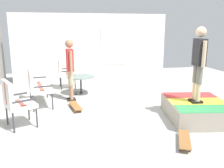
# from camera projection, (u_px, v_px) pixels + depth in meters

# --- Properties ---
(ground_plane) EXTENTS (12.00, 12.00, 0.10)m
(ground_plane) POSITION_uv_depth(u_px,v_px,m) (131.00, 112.00, 6.14)
(ground_plane) COLOR #A8A8A3
(house_facade) EXTENTS (0.23, 6.00, 2.61)m
(house_facade) POSITION_uv_depth(u_px,v_px,m) (92.00, 48.00, 9.34)
(house_facade) COLOR white
(house_facade) RESTS_ON ground_plane
(skate_ramp) EXTENTS (1.86, 2.10, 0.42)m
(skate_ramp) POSITION_uv_depth(u_px,v_px,m) (198.00, 110.00, 5.54)
(skate_ramp) COLOR gray
(skate_ramp) RESTS_ON ground_plane
(patio_bench) EXTENTS (1.32, 0.75, 1.02)m
(patio_bench) POSITION_uv_depth(u_px,v_px,m) (36.00, 83.00, 6.44)
(patio_bench) COLOR #38383D
(patio_bench) RESTS_ON ground_plane
(patio_chair_near_house) EXTENTS (0.65, 0.59, 1.02)m
(patio_chair_near_house) POSITION_uv_depth(u_px,v_px,m) (64.00, 71.00, 8.26)
(patio_chair_near_house) COLOR #38383D
(patio_chair_near_house) RESTS_ON ground_plane
(patio_chair_by_wall) EXTENTS (0.79, 0.76, 1.02)m
(patio_chair_by_wall) POSITION_uv_depth(u_px,v_px,m) (14.00, 100.00, 4.94)
(patio_chair_by_wall) COLOR #38383D
(patio_chair_by_wall) RESTS_ON ground_plane
(patio_table) EXTENTS (0.90, 0.90, 0.57)m
(patio_table) POSITION_uv_depth(u_px,v_px,m) (81.00, 81.00, 7.58)
(patio_table) COLOR #38383D
(patio_table) RESTS_ON ground_plane
(person_watching) EXTENTS (0.48, 0.27, 1.76)m
(person_watching) POSITION_uv_depth(u_px,v_px,m) (70.00, 65.00, 6.73)
(person_watching) COLOR black
(person_watching) RESTS_ON ground_plane
(person_skater) EXTENTS (0.48, 0.26, 1.67)m
(person_skater) POSITION_uv_depth(u_px,v_px,m) (199.00, 59.00, 5.19)
(person_skater) COLOR black
(person_skater) RESTS_ON skate_ramp
(skateboard_by_bench) EXTENTS (0.82, 0.34, 0.10)m
(skateboard_by_bench) POSITION_uv_depth(u_px,v_px,m) (75.00, 106.00, 6.21)
(skateboard_by_bench) COLOR brown
(skateboard_by_bench) RESTS_ON ground_plane
(skateboard_spare) EXTENTS (0.81, 0.53, 0.10)m
(skateboard_spare) POSITION_uv_depth(u_px,v_px,m) (185.00, 140.00, 4.33)
(skateboard_spare) COLOR brown
(skateboard_spare) RESTS_ON ground_plane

